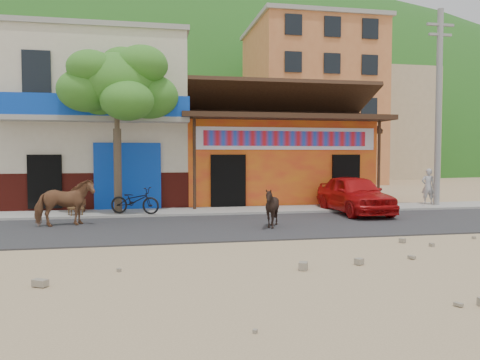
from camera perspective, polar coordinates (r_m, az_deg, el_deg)
The scene contains 17 objects.
ground at distance 12.12m, azimuth 5.98°, elevation -7.35°, with size 120.00×120.00×0.00m, color #9E825B.
road at distance 14.49m, azimuth 3.08°, elevation -5.53°, with size 60.00×5.00×0.04m, color #28282B.
sidewalk at distance 17.87m, azimuth 0.34°, elevation -3.76°, with size 60.00×2.00×0.12m, color gray.
dance_club at distance 22.09m, azimuth 3.39°, elevation 2.07°, with size 8.00×6.00×3.60m, color orange.
cafe_building at distance 21.53m, azimuth -16.44°, elevation 6.45°, with size 7.00×6.00×7.00m, color beige.
apartment_front at distance 37.73m, azimuth 8.49°, elevation 8.86°, with size 9.00×9.00×12.00m, color #CC723F.
apartment_rear at distance 46.73m, azimuth 16.50°, elevation 6.42°, with size 8.00×8.00×10.00m, color tan.
hillside at distance 82.06m, azimuth -8.62°, elevation 9.93°, with size 100.00×40.00×24.00m, color #194C14.
tree at distance 17.26m, azimuth -14.75°, elevation 6.07°, with size 3.00×3.00×6.00m, color #2D721E, non-canonical shape.
utility_pole at distance 21.05m, azimuth 23.04°, elevation 8.10°, with size 0.24×0.24×8.00m, color gray.
cow_tan at distance 15.07m, azimuth -20.59°, elevation -2.61°, with size 0.76×1.67×1.41m, color brown.
cow_dark at distance 13.84m, azimuth 3.88°, elevation -3.41°, with size 0.95×1.07×1.17m, color black.
red_car at distance 17.67m, azimuth 13.77°, elevation -1.69°, with size 1.66×4.14×1.41m, color #B50C0E.
scooter at distance 16.78m, azimuth -12.70°, elevation -2.46°, with size 0.62×1.79×0.94m, color black.
pedestrian at distance 21.15m, azimuth 21.95°, elevation -0.72°, with size 0.55×0.36×1.50m, color #B9B9B9.
cafe_chair_left at distance 18.05m, azimuth -18.96°, elevation -2.34°, with size 0.39×0.39×0.83m, color #462B17, non-canonical shape.
cafe_chair_right at distance 17.03m, azimuth -19.44°, elevation -2.42°, with size 0.46×0.46×0.98m, color #4B3519, non-canonical shape.
Camera 1 is at (-3.50, -11.40, 2.19)m, focal length 35.00 mm.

